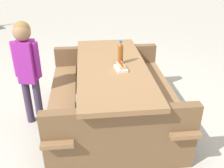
% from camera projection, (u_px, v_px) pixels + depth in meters
% --- Properties ---
extents(ground_plane, '(30.00, 30.00, 0.00)m').
position_uv_depth(ground_plane, '(112.00, 122.00, 3.20)').
color(ground_plane, '#B7B2A8').
rests_on(ground_plane, ground).
extents(picnic_table, '(1.93, 1.57, 0.75)m').
position_uv_depth(picnic_table, '(112.00, 90.00, 2.99)').
color(picnic_table, olive).
rests_on(picnic_table, ground).
extents(soda_bottle, '(0.06, 0.06, 0.27)m').
position_uv_depth(soda_bottle, '(120.00, 53.00, 2.85)').
color(soda_bottle, brown).
rests_on(soda_bottle, picnic_table).
extents(hotdog_tray, '(0.19, 0.12, 0.08)m').
position_uv_depth(hotdog_tray, '(121.00, 67.00, 2.75)').
color(hotdog_tray, white).
rests_on(hotdog_tray, picnic_table).
extents(child_in_coat, '(0.22, 0.30, 1.24)m').
position_uv_depth(child_in_coat, '(27.00, 62.00, 2.84)').
color(child_in_coat, '#3F334C').
rests_on(child_in_coat, ground).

